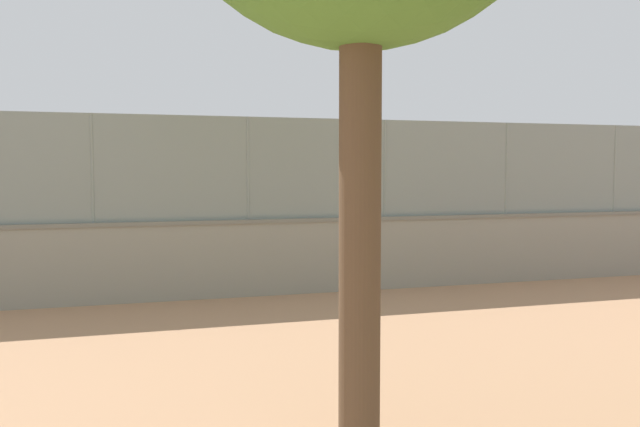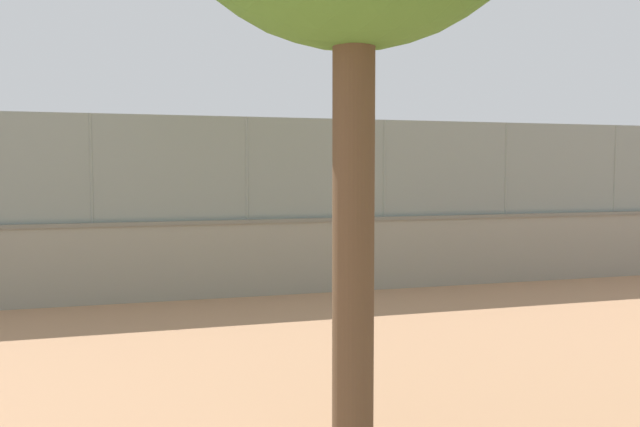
# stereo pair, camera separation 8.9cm
# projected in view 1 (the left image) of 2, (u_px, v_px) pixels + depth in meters

# --- Properties ---
(ground_plane) EXTENTS (260.00, 260.00, 0.00)m
(ground_plane) POSITION_uv_depth(u_px,v_px,m) (308.00, 243.00, 24.44)
(ground_plane) COLOR tan
(perimeter_wall) EXTENTS (28.70, 0.96, 1.64)m
(perimeter_wall) POSITION_uv_depth(u_px,v_px,m) (318.00, 254.00, 14.55)
(perimeter_wall) COLOR gray
(perimeter_wall) RESTS_ON ground_plane
(fence_panel_on_wall) EXTENTS (28.19, 0.64, 2.17)m
(fence_panel_on_wall) POSITION_uv_depth(u_px,v_px,m) (318.00, 168.00, 14.43)
(fence_panel_on_wall) COLOR gray
(fence_panel_on_wall) RESTS_ON perimeter_wall
(player_at_service_line) EXTENTS (0.75, 1.22, 1.60)m
(player_at_service_line) POSITION_uv_depth(u_px,v_px,m) (469.00, 228.00, 19.93)
(player_at_service_line) COLOR #B2B2B2
(player_at_service_line) RESTS_ON ground_plane
(player_crossing_court) EXTENTS (0.86, 0.71, 1.63)m
(player_crossing_court) POSITION_uv_depth(u_px,v_px,m) (246.00, 218.00, 23.73)
(player_crossing_court) COLOR #B2B2B2
(player_crossing_court) RESTS_ON ground_plane
(player_baseline_waiting) EXTENTS (1.05, 0.71, 1.60)m
(player_baseline_waiting) POSITION_uv_depth(u_px,v_px,m) (232.00, 227.00, 20.39)
(player_baseline_waiting) COLOR black
(player_baseline_waiting) RESTS_ON ground_plane
(sports_ball) EXTENTS (0.09, 0.09, 0.09)m
(sports_ball) POSITION_uv_depth(u_px,v_px,m) (501.00, 265.00, 18.34)
(sports_ball) COLOR #3399D8
(sports_ball) RESTS_ON ground_plane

